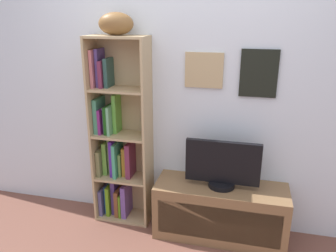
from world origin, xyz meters
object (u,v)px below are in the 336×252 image
bookshelf (117,143)px  tv_stand (220,211)px  football (116,24)px  television (223,165)px

bookshelf → tv_stand: size_ratio=1.52×
football → tv_stand: (0.90, -0.07, -1.53)m
tv_stand → television: size_ratio=1.81×
bookshelf → tv_stand: (0.95, -0.10, -0.50)m
football → tv_stand: 1.77m
tv_stand → bookshelf: bearing=174.1°
football → television: football is taller
tv_stand → television: television is taller
tv_stand → television: 0.43m
football → television: bearing=-4.3°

